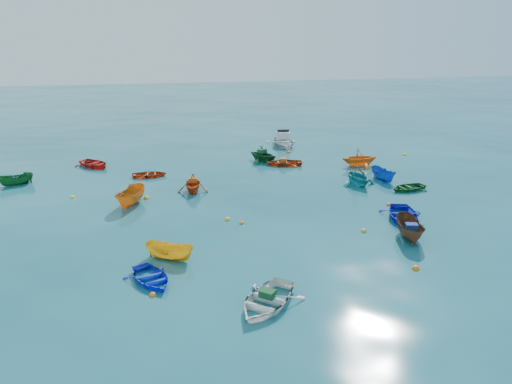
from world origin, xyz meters
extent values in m
plane|color=#0A444C|center=(0.00, 0.00, 0.00)|extent=(160.00, 160.00, 0.00)
imported|color=#102AD0|center=(-6.97, -5.62, 0.00)|extent=(3.00, 3.43, 0.59)
imported|color=silver|center=(-2.27, -8.65, 0.00)|extent=(4.23, 4.38, 0.74)
imported|color=#4F2F1C|center=(6.92, -3.39, 0.00)|extent=(1.94, 3.41, 1.24)
imported|color=#0F17BC|center=(7.90, -0.69, 0.00)|extent=(3.52, 4.20, 0.75)
imported|color=#CE4113|center=(-4.07, 7.22, 0.00)|extent=(2.60, 2.91, 1.37)
imported|color=#ECAC15|center=(-6.05, -3.44, 0.00)|extent=(2.76, 2.14, 1.01)
imported|color=#135422|center=(10.94, 4.55, 0.00)|extent=(3.10, 2.54, 0.56)
imported|color=teal|center=(7.91, 6.50, 0.00)|extent=(2.95, 3.28, 1.53)
imported|color=#BF390F|center=(-7.12, 11.54, 0.00)|extent=(2.61, 1.87, 0.54)
imported|color=orange|center=(-8.24, 5.09, 0.00)|extent=(2.44, 3.53, 1.28)
imported|color=#10451E|center=(2.46, 14.34, 0.00)|extent=(3.60, 3.65, 1.45)
imported|color=#BE3D0F|center=(3.95, 12.82, 0.00)|extent=(3.24, 2.50, 0.62)
imported|color=#0D42AC|center=(10.25, 7.16, 0.00)|extent=(1.49, 2.82, 1.04)
imported|color=red|center=(-11.64, 15.37, 0.00)|extent=(3.88, 4.00, 0.68)
imported|color=orange|center=(10.06, 11.35, 0.00)|extent=(3.18, 2.78, 1.61)
imported|color=#135322|center=(-16.70, 11.24, 0.00)|extent=(2.61, 1.78, 0.95)
imported|color=silver|center=(5.62, 19.84, 0.00)|extent=(3.45, 4.57, 1.50)
cube|color=#114724|center=(-2.20, -8.57, 0.52)|extent=(0.79, 0.76, 0.30)
cube|color=navy|center=(6.88, -3.54, 0.78)|extent=(0.73, 0.61, 0.31)
cube|color=#BE5113|center=(-4.07, 7.27, 0.83)|extent=(0.65, 0.53, 0.29)
cube|color=#134F28|center=(2.39, 14.42, 0.90)|extent=(0.87, 0.85, 0.34)
cube|color=#C46114|center=(3.85, 12.83, 0.45)|extent=(0.52, 0.65, 0.29)
sphere|color=orange|center=(-6.90, -6.89, 0.00)|extent=(0.30, 0.30, 0.30)
sphere|color=gold|center=(4.84, -2.00, 0.00)|extent=(0.33, 0.33, 0.33)
sphere|color=orange|center=(5.47, -6.81, 0.00)|extent=(0.37, 0.37, 0.37)
sphere|color=yellow|center=(-7.32, 6.24, 0.00)|extent=(0.36, 0.36, 0.36)
sphere|color=orange|center=(-1.73, 0.55, 0.00)|extent=(0.31, 0.31, 0.31)
sphere|color=yellow|center=(-2.48, 1.30, 0.00)|extent=(0.35, 0.35, 0.35)
sphere|color=#FF570D|center=(8.19, 1.85, 0.00)|extent=(0.29, 0.29, 0.29)
sphere|color=yellow|center=(-12.25, 7.41, 0.00)|extent=(0.33, 0.33, 0.33)
sphere|color=#D75D0B|center=(5.39, 16.90, 0.00)|extent=(0.38, 0.38, 0.38)
sphere|color=yellow|center=(15.52, 13.99, 0.00)|extent=(0.37, 0.37, 0.37)
camera|label=1|loc=(-6.22, -26.41, 11.03)|focal=35.00mm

